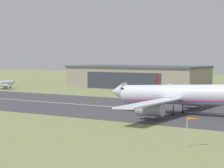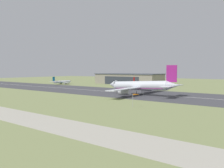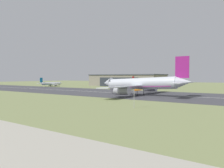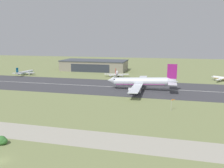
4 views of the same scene
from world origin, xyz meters
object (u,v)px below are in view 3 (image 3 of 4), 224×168
Objects in this scene: airplane_landing at (142,84)px; airplane_parked_east at (51,84)px; windsock_pole at (138,91)px; airplane_parked_centre at (138,85)px.

airplane_landing reaches higher than airplane_parked_east.
airplane_landing reaches higher than windsock_pole.
airplane_landing is 44.76m from windsock_pole.
airplane_landing is 54.27m from airplane_parked_centre.
windsock_pole is (135.36, -79.58, 2.37)m from airplane_parked_east.
airplane_landing is 2.42× the size of airplane_parked_east.
windsock_pole is at bearing -63.92° from airplane_landing.
airplane_parked_east is at bearing 161.20° from airplane_landing.
airplane_landing is at bearing -60.12° from airplane_parked_centre.
airplane_parked_east reaches higher than windsock_pole.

